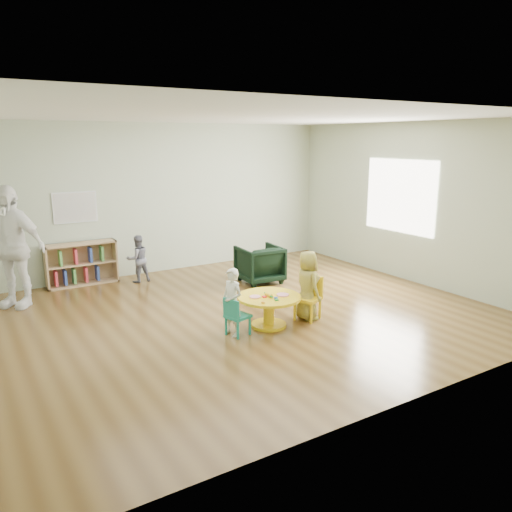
# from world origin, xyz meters

# --- Properties ---
(room) EXTENTS (7.10, 7.00, 2.80)m
(room) POSITION_xyz_m (0.01, 0.00, 1.89)
(room) COLOR #553A1B
(room) RESTS_ON ground
(activity_table) EXTENTS (0.86, 0.86, 0.48)m
(activity_table) POSITION_xyz_m (0.08, -0.59, 0.30)
(activity_table) COLOR yellow
(activity_table) RESTS_ON ground
(kid_chair_left) EXTENTS (0.34, 0.34, 0.51)m
(kid_chair_left) POSITION_xyz_m (-0.47, -0.65, 0.27)
(kid_chair_left) COLOR #198A76
(kid_chair_left) RESTS_ON ground
(kid_chair_right) EXTENTS (0.43, 0.43, 0.61)m
(kid_chair_right) POSITION_xyz_m (0.73, -0.63, 0.33)
(kid_chair_right) COLOR yellow
(kid_chair_right) RESTS_ON ground
(bookshelf) EXTENTS (1.20, 0.30, 0.75)m
(bookshelf) POSITION_xyz_m (-1.61, 2.86, 0.37)
(bookshelf) COLOR tan
(bookshelf) RESTS_ON ground
(alphabet_poster) EXTENTS (0.74, 0.01, 0.54)m
(alphabet_poster) POSITION_xyz_m (-1.60, 2.98, 1.35)
(alphabet_poster) COLOR silver
(alphabet_poster) RESTS_ON ground
(armchair) EXTENTS (0.75, 0.77, 0.66)m
(armchair) POSITION_xyz_m (1.13, 1.31, 0.33)
(armchair) COLOR black
(armchair) RESTS_ON ground
(child_left) EXTENTS (0.29, 0.37, 0.89)m
(child_left) POSITION_xyz_m (-0.50, -0.60, 0.45)
(child_left) COLOR silver
(child_left) RESTS_ON ground
(child_right) EXTENTS (0.36, 0.51, 0.99)m
(child_right) POSITION_xyz_m (0.70, -0.64, 0.49)
(child_right) COLOR yellow
(child_right) RESTS_ON ground
(toddler) EXTENTS (0.43, 0.34, 0.85)m
(toddler) POSITION_xyz_m (-0.71, 2.47, 0.42)
(toddler) COLOR #161937
(toddler) RESTS_ON ground
(adult_caretaker) EXTENTS (1.11, 1.07, 1.86)m
(adult_caretaker) POSITION_xyz_m (-2.74, 2.17, 0.93)
(adult_caretaker) COLOR white
(adult_caretaker) RESTS_ON ground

